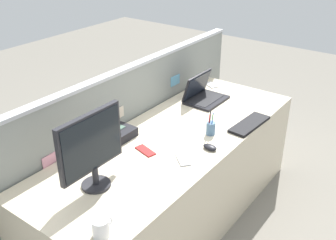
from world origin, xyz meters
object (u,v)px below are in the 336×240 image
Objects in this scene: desk_phone at (119,134)px; cell_phone_white_slab at (211,85)px; computer_mouse_right_hand at (210,147)px; cell_phone_red_case at (145,151)px; cell_phone_silver_slab at (183,160)px; coffee_mug at (101,228)px; desktop_monitor at (91,147)px; pen_cup at (211,128)px; laptop at (203,94)px; keyboard_main at (249,124)px.

desk_phone reaches higher than cell_phone_white_slab.
computer_mouse_right_hand is at bearing -122.21° from cell_phone_white_slab.
cell_phone_red_case is 1.11× the size of cell_phone_silver_slab.
coffee_mug is at bearing -135.43° from cell_phone_silver_slab.
pen_cup is (0.91, -0.22, -0.21)m from desktop_monitor.
keyboard_main is (-0.18, -0.52, -0.04)m from laptop.
desk_phone is 1.77× the size of coffee_mug.
desktop_monitor is at bearing 49.91° from coffee_mug.
keyboard_main is at bearing -29.93° from pen_cup.
pen_cup is (0.43, -0.48, 0.01)m from desk_phone.
coffee_mug is (-0.78, -0.06, 0.04)m from cell_phone_silver_slab.
desk_phone is at bearing 133.88° from cell_phone_silver_slab.
pen_cup is 0.51m from cell_phone_red_case.
laptop reaches higher than desk_phone.
laptop reaches higher than computer_mouse_right_hand.
pen_cup is (-0.47, -0.36, -0.00)m from laptop.
cell_phone_white_slab is 0.98× the size of cell_phone_silver_slab.
desk_phone is at bearing 99.65° from cell_phone_red_case.
cell_phone_red_case is at bearing -95.17° from desk_phone.
cell_phone_red_case is 0.27m from cell_phone_silver_slab.
computer_mouse_right_hand is 0.72× the size of cell_phone_silver_slab.
laptop is 2.28× the size of cell_phone_red_case.
desktop_monitor is at bearing -166.51° from cell_phone_silver_slab.
pen_cup reaches higher than cell_phone_silver_slab.
keyboard_main is at bearing -2.69° from coffee_mug.
cell_phone_white_slab is at bearing 63.20° from cell_phone_silver_slab.
coffee_mug is (-1.00, 0.01, 0.03)m from computer_mouse_right_hand.
cell_phone_white_slab is at bearing 25.81° from cell_phone_red_case.
cell_phone_red_case is 1.26m from cell_phone_white_slab.
cell_phone_red_case is at bearing -171.82° from laptop.
desk_phone reaches higher than computer_mouse_right_hand.
desktop_monitor reaches higher than keyboard_main.
keyboard_main is (0.71, -0.65, -0.02)m from desk_phone.
cell_phone_red_case and cell_phone_silver_slab have the same top height.
keyboard_main is at bearing -109.33° from laptop.
cell_phone_white_slab is (1.22, -0.02, -0.03)m from desk_phone.
computer_mouse_right_hand is (-0.46, 0.06, 0.01)m from keyboard_main.
desk_phone is 0.96m from keyboard_main.
laptop is 1.62× the size of desk_phone.
laptop is 0.91m from desk_phone.
laptop is at bearing 74.24° from keyboard_main.
keyboard_main is 2.90× the size of cell_phone_white_slab.
coffee_mug is (-1.18, -0.10, -0.00)m from pen_cup.
cell_phone_red_case is at bearing 153.48° from pen_cup.
coffee_mug is (-1.65, -0.45, -0.01)m from laptop.
computer_mouse_right_hand is 0.65× the size of cell_phone_red_case.
desktop_monitor reaches higher than laptop.
cell_phone_silver_slab is 1.13× the size of coffee_mug.
keyboard_main is 2.85× the size of cell_phone_silver_slab.
laptop is 0.59m from pen_cup.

